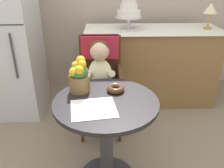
# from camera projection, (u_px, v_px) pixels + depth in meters

# --- Properties ---
(cafe_table) EXTENTS (0.72, 0.72, 0.72)m
(cafe_table) POSITION_uv_depth(u_px,v_px,m) (106.00, 126.00, 1.70)
(cafe_table) COLOR black
(cafe_table) RESTS_ON ground
(wicker_chair) EXTENTS (0.42, 0.45, 0.95)m
(wicker_chair) POSITION_uv_depth(u_px,v_px,m) (100.00, 70.00, 2.30)
(wicker_chair) COLOR #472D19
(wicker_chair) RESTS_ON ground
(seated_child) EXTENTS (0.27, 0.32, 0.73)m
(seated_child) POSITION_uv_depth(u_px,v_px,m) (100.00, 73.00, 2.14)
(seated_child) COLOR beige
(seated_child) RESTS_ON ground
(paper_napkin) EXTENTS (0.32, 0.29, 0.00)m
(paper_napkin) POSITION_uv_depth(u_px,v_px,m) (93.00, 109.00, 1.51)
(paper_napkin) COLOR white
(paper_napkin) RESTS_ON cafe_table
(donut_front) EXTENTS (0.13, 0.13, 0.04)m
(donut_front) POSITION_uv_depth(u_px,v_px,m) (115.00, 88.00, 1.72)
(donut_front) COLOR #4C2D19
(donut_front) RESTS_ON cafe_table
(flower_vase) EXTENTS (0.15, 0.15, 0.25)m
(flower_vase) POSITION_uv_depth(u_px,v_px,m) (79.00, 76.00, 1.69)
(flower_vase) COLOR brown
(flower_vase) RESTS_ON cafe_table
(display_counter) EXTENTS (1.56, 0.62, 0.90)m
(display_counter) POSITION_uv_depth(u_px,v_px,m) (150.00, 65.00, 2.91)
(display_counter) COLOR olive
(display_counter) RESTS_ON ground
(tiered_cake_stand) EXTENTS (0.30, 0.30, 0.32)m
(tiered_cake_stand) POSITION_uv_depth(u_px,v_px,m) (128.00, 11.00, 2.62)
(tiered_cake_stand) COLOR silver
(tiered_cake_stand) RESTS_ON display_counter
(table_lamp) EXTENTS (0.15, 0.15, 0.28)m
(table_lamp) POSITION_uv_depth(u_px,v_px,m) (210.00, 9.00, 2.62)
(table_lamp) COLOR #B28C47
(table_lamp) RESTS_ON display_counter
(refrigerator) EXTENTS (0.64, 0.63, 1.70)m
(refrigerator) POSITION_uv_depth(u_px,v_px,m) (5.00, 39.00, 2.51)
(refrigerator) COLOR silver
(refrigerator) RESTS_ON ground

